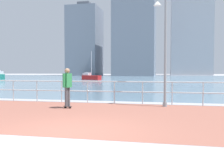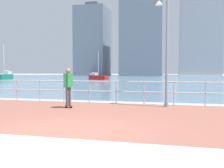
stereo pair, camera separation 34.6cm
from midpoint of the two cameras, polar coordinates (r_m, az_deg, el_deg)
ground at (r=46.36m, az=8.54°, el=0.85°), size 220.00×220.00×0.00m
brick_paving at (r=9.51m, az=-4.49°, el=-6.86°), size 28.00×6.70×0.01m
harbor_water at (r=57.43m, az=9.18°, el=1.23°), size 180.00×88.00×0.00m
waterfront_railing at (r=12.65m, az=-0.24°, el=-0.91°), size 25.25×0.06×1.13m
lamppost at (r=11.95m, az=10.53°, el=9.92°), size 0.66×0.66×5.58m
skateboarder at (r=11.25m, az=-10.84°, el=-0.03°), size 0.41×0.55×1.74m
sailboat_ivory at (r=48.85m, az=-4.96°, el=1.58°), size 4.04×2.53×5.44m
tower_concrete at (r=101.77m, az=-6.14°, el=9.42°), size 11.84×13.07×28.18m
tower_beige at (r=111.12m, az=17.18°, el=11.99°), size 15.91×12.64×40.60m
tower_brick at (r=93.24m, az=5.03°, el=10.09°), size 14.40×15.24×28.35m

